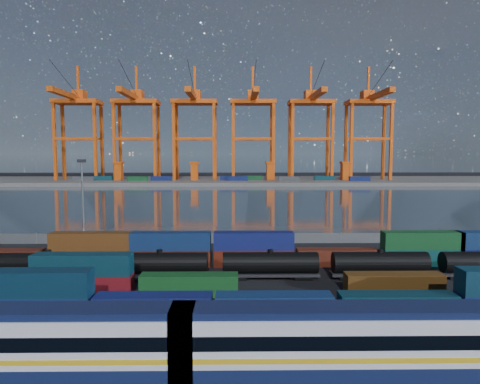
{
  "coord_description": "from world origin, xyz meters",
  "views": [
    {
      "loc": [
        -1.07,
        -55.18,
        17.6
      ],
      "look_at": [
        0.0,
        30.0,
        10.0
      ],
      "focal_mm": 32.0,
      "sensor_mm": 36.0,
      "label": 1
    }
  ],
  "objects": [
    {
      "name": "ground",
      "position": [
        0.0,
        0.0,
        0.0
      ],
      "size": [
        700.0,
        700.0,
        0.0
      ],
      "primitive_type": "plane",
      "color": "black",
      "rests_on": "ground"
    },
    {
      "name": "harbor_water",
      "position": [
        0.0,
        105.0,
        0.01
      ],
      "size": [
        700.0,
        700.0,
        0.0
      ],
      "primitive_type": "plane",
      "color": "#334149",
      "rests_on": "ground"
    },
    {
      "name": "far_quay",
      "position": [
        0.0,
        210.0,
        1.0
      ],
      "size": [
        700.0,
        70.0,
        2.0
      ],
      "primitive_type": "cube",
      "color": "#514F4C",
      "rests_on": "ground"
    },
    {
      "name": "distant_mountains",
      "position": [
        63.02,
        1600.0,
        220.29
      ],
      "size": [
        2470.0,
        1100.0,
        520.0
      ],
      "color": "#1E2630",
      "rests_on": "ground"
    },
    {
      "name": "passenger_train",
      "position": [
        7.9,
        -23.27,
        2.97
      ],
      "size": [
        79.89,
        3.44,
        5.91
      ],
      "color": "silver",
      "rests_on": "ground"
    },
    {
      "name": "container_row_south",
      "position": [
        2.51,
        -10.82,
        1.97
      ],
      "size": [
        140.44,
        2.53,
        5.4
      ],
      "color": "#3D3F41",
      "rests_on": "ground"
    },
    {
      "name": "container_row_mid",
      "position": [
        1.68,
        -2.92,
        1.98
      ],
      "size": [
        141.05,
        2.48,
        5.28
      ],
      "color": "#373A3C",
      "rests_on": "ground"
    },
    {
      "name": "container_row_north",
      "position": [
        -0.6,
        10.84,
        2.25
      ],
      "size": [
        129.46,
        2.54,
        5.41
      ],
      "color": "navy",
      "rests_on": "ground"
    },
    {
      "name": "tanker_string",
      "position": [
        11.68,
        3.69,
        2.13
      ],
      "size": [
        122.33,
        2.97,
        4.25
      ],
      "color": "black",
      "rests_on": "ground"
    },
    {
      "name": "waterfront_fence",
      "position": [
        -0.0,
        28.0,
        1.0
      ],
      "size": [
        160.12,
        0.12,
        2.2
      ],
      "color": "#595B5E",
      "rests_on": "ground"
    },
    {
      "name": "yard_light_mast",
      "position": [
        -30.0,
        26.0,
        9.3
      ],
      "size": [
        1.6,
        0.4,
        16.6
      ],
      "color": "slate",
      "rests_on": "ground"
    },
    {
      "name": "gantry_cranes",
      "position": [
        -7.5,
        203.14,
        42.94
      ],
      "size": [
        201.94,
        51.72,
        70.04
      ],
      "color": "#E75210",
      "rests_on": "ground"
    },
    {
      "name": "quay_containers",
      "position": [
        -11.0,
        195.46,
        3.3
      ],
      "size": [
        172.58,
        10.99,
        2.6
      ],
      "color": "navy",
      "rests_on": "far_quay"
    },
    {
      "name": "straddle_carriers",
      "position": [
        -2.5,
        200.0,
        7.82
      ],
      "size": [
        140.0,
        7.0,
        11.1
      ],
      "color": "#E75210",
      "rests_on": "far_quay"
    }
  ]
}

